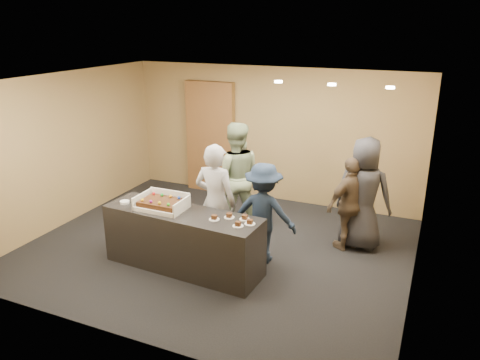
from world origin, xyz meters
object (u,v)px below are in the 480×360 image
(person_navy_man, at_px, (263,213))
(person_brown_extra, at_px, (350,204))
(storage_cabinet, at_px, (210,138))
(person_server_grey, at_px, (216,202))
(sheet_cake, at_px, (162,202))
(plate_stack, at_px, (125,202))
(person_dark_suit, at_px, (363,194))
(cake_box, at_px, (163,205))
(person_sage_man, at_px, (235,176))
(serving_counter, at_px, (183,240))

(person_navy_man, height_order, person_brown_extra, person_navy_man)
(storage_cabinet, bearing_deg, person_server_grey, -61.62)
(person_brown_extra, bearing_deg, sheet_cake, -18.03)
(sheet_cake, distance_m, plate_stack, 0.64)
(person_dark_suit, bearing_deg, cake_box, 37.62)
(storage_cabinet, relative_size, person_navy_man, 1.51)
(sheet_cake, distance_m, person_sage_man, 1.71)
(cake_box, distance_m, person_sage_man, 1.69)
(person_server_grey, bearing_deg, person_brown_extra, -147.57)
(storage_cabinet, bearing_deg, plate_stack, -86.73)
(cake_box, distance_m, person_navy_man, 1.51)
(serving_counter, bearing_deg, person_brown_extra, 41.15)
(serving_counter, bearing_deg, person_navy_man, 38.77)
(storage_cabinet, xyz_separation_m, person_navy_man, (2.16, -2.49, -0.40))
(sheet_cake, height_order, person_brown_extra, person_brown_extra)
(sheet_cake, bearing_deg, storage_cabinet, 104.40)
(sheet_cake, height_order, plate_stack, sheet_cake)
(cake_box, height_order, person_server_grey, person_server_grey)
(cake_box, height_order, person_sage_man, person_sage_man)
(sheet_cake, distance_m, person_server_grey, 0.81)
(plate_stack, xyz_separation_m, person_dark_suit, (3.26, 1.81, 0.00))
(cake_box, relative_size, sheet_cake, 1.17)
(person_sage_man, height_order, person_dark_suit, person_sage_man)
(storage_cabinet, bearing_deg, serving_counter, -70.03)
(storage_cabinet, height_order, person_brown_extra, storage_cabinet)
(serving_counter, xyz_separation_m, cake_box, (-0.34, 0.03, 0.50))
(plate_stack, bearing_deg, person_server_grey, 23.35)
(sheet_cake, bearing_deg, person_server_grey, 38.53)
(serving_counter, xyz_separation_m, person_server_grey, (0.29, 0.50, 0.47))
(sheet_cake, bearing_deg, person_dark_suit, 33.91)
(person_navy_man, bearing_deg, cake_box, 20.90)
(person_server_grey, bearing_deg, person_dark_suit, -146.98)
(person_server_grey, height_order, person_sage_man, person_sage_man)
(person_sage_man, xyz_separation_m, person_brown_extra, (2.02, -0.02, -0.19))
(serving_counter, distance_m, person_navy_man, 1.26)
(person_sage_man, xyz_separation_m, person_navy_man, (0.89, -0.95, -0.18))
(plate_stack, relative_size, person_navy_man, 0.09)
(storage_cabinet, distance_m, person_brown_extra, 3.66)
(person_sage_man, bearing_deg, sheet_cake, 50.89)
(person_sage_man, height_order, person_navy_man, person_sage_man)
(plate_stack, relative_size, person_brown_extra, 0.09)
(serving_counter, height_order, cake_box, cake_box)
(serving_counter, distance_m, person_sage_man, 1.73)
(person_server_grey, bearing_deg, person_navy_man, -163.52)
(cake_box, height_order, person_dark_suit, person_dark_suit)
(person_server_grey, xyz_separation_m, person_brown_extra, (1.83, 1.13, -0.15))
(person_brown_extra, bearing_deg, cake_box, -18.45)
(sheet_cake, distance_m, person_brown_extra, 2.97)
(storage_cabinet, xyz_separation_m, person_sage_man, (1.26, -1.54, -0.22))
(person_server_grey, height_order, person_navy_man, person_server_grey)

